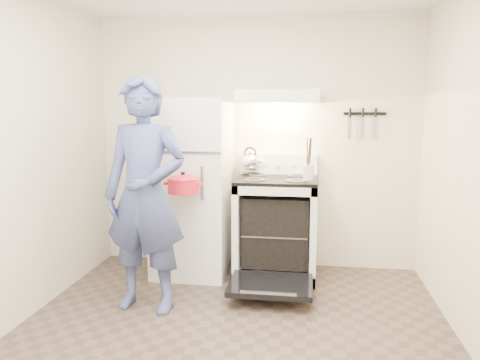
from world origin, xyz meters
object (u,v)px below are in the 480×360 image
refrigerator (192,187)px  stove_body (276,229)px  tea_kettle (250,161)px  dutch_oven (183,186)px  person (145,195)px

refrigerator → stove_body: size_ratio=1.85×
tea_kettle → dutch_oven: bearing=-123.0°
refrigerator → tea_kettle: bearing=24.8°
stove_body → person: size_ratio=0.50×
refrigerator → stove_body: (0.81, 0.02, -0.39)m
stove_body → person: bearing=-137.4°
stove_body → tea_kettle: tea_kettle is taller
refrigerator → dutch_oven: bearing=-84.9°
tea_kettle → person: person is taller
tea_kettle → dutch_oven: 0.90m
refrigerator → tea_kettle: (0.53, 0.24, 0.23)m
stove_body → tea_kettle: 0.72m
dutch_oven → refrigerator: bearing=95.1°
dutch_oven → stove_body: bearing=34.5°
person → dutch_oven: person is taller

